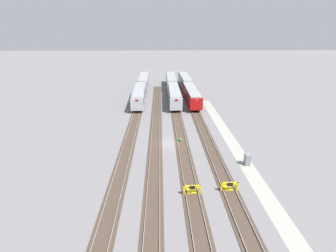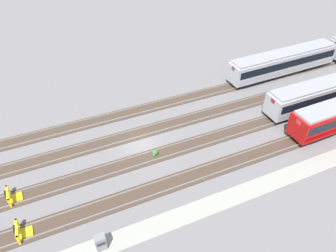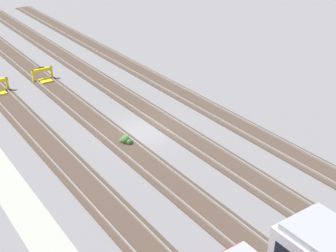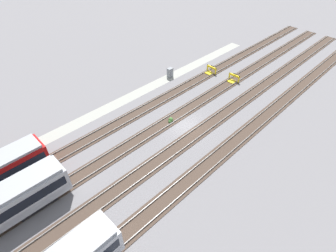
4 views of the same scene
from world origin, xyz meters
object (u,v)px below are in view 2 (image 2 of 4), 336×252
bumper_stop_nearest_track (21,231)px  electrical_cabinet (101,242)px  subway_car_front_row_right_inner (283,62)px  weed_clump (155,153)px  bumper_stop_near_inner_track (12,196)px  subway_car_front_row_leftmost (327,91)px

bumper_stop_nearest_track → electrical_cabinet: electrical_cabinet is taller
subway_car_front_row_right_inner → weed_clump: 25.63m
bumper_stop_nearest_track → bumper_stop_near_inner_track: same height
electrical_cabinet → subway_car_front_row_leftmost: bearing=14.4°
bumper_stop_nearest_track → electrical_cabinet: (5.94, -4.01, 0.29)m
subway_car_front_row_right_inner → electrical_cabinet: 36.75m
subway_car_front_row_right_inner → bumper_stop_nearest_track: bearing=-161.2°
bumper_stop_near_inner_track → electrical_cabinet: 10.55m
subway_car_front_row_leftmost → electrical_cabinet: 33.57m
bumper_stop_nearest_track → bumper_stop_near_inner_track: bearing=96.3°
subway_car_front_row_right_inner → weed_clump: size_ratio=19.62×
subway_car_front_row_right_inner → bumper_stop_near_inner_track: (-38.91, -8.75, -1.53)m
electrical_cabinet → weed_clump: (8.39, 8.59, -0.56)m
subway_car_front_row_leftmost → subway_car_front_row_right_inner: same height
subway_car_front_row_leftmost → bumper_stop_near_inner_track: 38.94m
subway_car_front_row_right_inner → weed_clump: subway_car_front_row_right_inner is taller
subway_car_front_row_leftmost → bumper_stop_nearest_track: size_ratio=8.98×
subway_car_front_row_right_inner → bumper_stop_near_inner_track: size_ratio=9.00×
weed_clump → subway_car_front_row_leftmost: bearing=-0.6°
bumper_stop_nearest_track → subway_car_front_row_right_inner: bearing=18.8°
subway_car_front_row_leftmost → weed_clump: bearing=179.4°
bumper_stop_near_inner_track → weed_clump: bumper_stop_near_inner_track is taller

